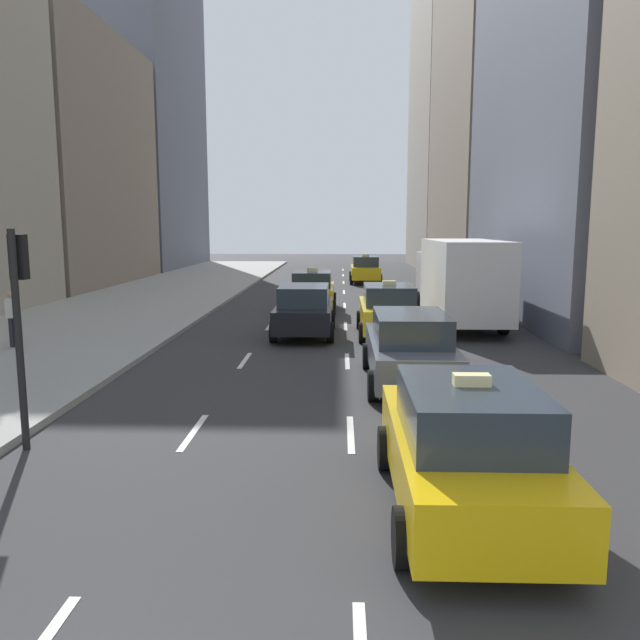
{
  "coord_description": "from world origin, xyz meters",
  "views": [
    {
      "loc": [
        2.41,
        -2.6,
        3.64
      ],
      "look_at": [
        1.87,
        13.54,
        1.2
      ],
      "focal_mm": 35.0,
      "sensor_mm": 36.0,
      "label": 1
    }
  ],
  "objects_px": {
    "taxi_third": "(466,447)",
    "taxi_fourth": "(365,269)",
    "sedan_silver_behind": "(409,348)",
    "taxi_second": "(388,310)",
    "box_truck": "(459,279)",
    "traffic_light_pole": "(19,303)",
    "pedestrian_far_walking": "(13,316)",
    "sedan_black_near": "(304,310)",
    "taxi_lead": "(313,291)"
  },
  "relations": [
    {
      "from": "taxi_third",
      "to": "taxi_fourth",
      "type": "relative_size",
      "value": 1.0
    },
    {
      "from": "sedan_silver_behind",
      "to": "taxi_second",
      "type": "bearing_deg",
      "value": 90.0
    },
    {
      "from": "taxi_third",
      "to": "box_truck",
      "type": "relative_size",
      "value": 0.52
    },
    {
      "from": "taxi_fourth",
      "to": "traffic_light_pole",
      "type": "xyz_separation_m",
      "value": [
        -6.75,
        -30.59,
        1.53
      ]
    },
    {
      "from": "box_truck",
      "to": "pedestrian_far_walking",
      "type": "xyz_separation_m",
      "value": [
        -13.87,
        -5.7,
        -0.64
      ]
    },
    {
      "from": "sedan_black_near",
      "to": "traffic_light_pole",
      "type": "xyz_separation_m",
      "value": [
        -3.95,
        -10.87,
        1.54
      ]
    },
    {
      "from": "sedan_black_near",
      "to": "pedestrian_far_walking",
      "type": "bearing_deg",
      "value": -159.67
    },
    {
      "from": "taxi_second",
      "to": "sedan_black_near",
      "type": "height_order",
      "value": "taxi_second"
    },
    {
      "from": "taxi_lead",
      "to": "box_truck",
      "type": "height_order",
      "value": "box_truck"
    },
    {
      "from": "box_truck",
      "to": "pedestrian_far_walking",
      "type": "bearing_deg",
      "value": -157.67
    },
    {
      "from": "taxi_third",
      "to": "box_truck",
      "type": "height_order",
      "value": "box_truck"
    },
    {
      "from": "taxi_lead",
      "to": "sedan_black_near",
      "type": "bearing_deg",
      "value": -90.0
    },
    {
      "from": "sedan_silver_behind",
      "to": "box_truck",
      "type": "height_order",
      "value": "box_truck"
    },
    {
      "from": "sedan_silver_behind",
      "to": "traffic_light_pole",
      "type": "bearing_deg",
      "value": -146.85
    },
    {
      "from": "box_truck",
      "to": "traffic_light_pole",
      "type": "relative_size",
      "value": 2.33
    },
    {
      "from": "taxi_second",
      "to": "taxi_fourth",
      "type": "relative_size",
      "value": 1.0
    },
    {
      "from": "taxi_lead",
      "to": "box_truck",
      "type": "relative_size",
      "value": 0.52
    },
    {
      "from": "pedestrian_far_walking",
      "to": "traffic_light_pole",
      "type": "distance_m",
      "value": 9.02
    },
    {
      "from": "sedan_silver_behind",
      "to": "pedestrian_far_walking",
      "type": "xyz_separation_m",
      "value": [
        -11.07,
        3.4,
        0.2
      ]
    },
    {
      "from": "sedan_silver_behind",
      "to": "pedestrian_far_walking",
      "type": "relative_size",
      "value": 2.94
    },
    {
      "from": "taxi_lead",
      "to": "taxi_fourth",
      "type": "height_order",
      "value": "same"
    },
    {
      "from": "taxi_third",
      "to": "sedan_silver_behind",
      "type": "distance_m",
      "value": 6.57
    },
    {
      "from": "taxi_lead",
      "to": "traffic_light_pole",
      "type": "height_order",
      "value": "traffic_light_pole"
    },
    {
      "from": "sedan_silver_behind",
      "to": "box_truck",
      "type": "relative_size",
      "value": 0.58
    },
    {
      "from": "taxi_third",
      "to": "box_truck",
      "type": "distance_m",
      "value": 15.94
    },
    {
      "from": "taxi_fourth",
      "to": "traffic_light_pole",
      "type": "bearing_deg",
      "value": -102.44
    },
    {
      "from": "taxi_fourth",
      "to": "traffic_light_pole",
      "type": "distance_m",
      "value": 31.37
    },
    {
      "from": "sedan_black_near",
      "to": "box_truck",
      "type": "height_order",
      "value": "box_truck"
    },
    {
      "from": "sedan_silver_behind",
      "to": "box_truck",
      "type": "bearing_deg",
      "value": 72.89
    },
    {
      "from": "sedan_black_near",
      "to": "traffic_light_pole",
      "type": "relative_size",
      "value": 1.26
    },
    {
      "from": "taxi_lead",
      "to": "taxi_second",
      "type": "relative_size",
      "value": 1.0
    },
    {
      "from": "taxi_lead",
      "to": "taxi_third",
      "type": "bearing_deg",
      "value": -81.68
    },
    {
      "from": "taxi_second",
      "to": "sedan_black_near",
      "type": "relative_size",
      "value": 0.97
    },
    {
      "from": "sedan_black_near",
      "to": "pedestrian_far_walking",
      "type": "height_order",
      "value": "pedestrian_far_walking"
    },
    {
      "from": "taxi_fourth",
      "to": "taxi_second",
      "type": "bearing_deg",
      "value": -90.0
    },
    {
      "from": "taxi_lead",
      "to": "taxi_second",
      "type": "xyz_separation_m",
      "value": [
        2.8,
        -6.11,
        0.0
      ]
    },
    {
      "from": "box_truck",
      "to": "traffic_light_pole",
      "type": "xyz_separation_m",
      "value": [
        -9.55,
        -13.5,
        0.7
      ]
    },
    {
      "from": "traffic_light_pole",
      "to": "taxi_third",
      "type": "bearing_deg",
      "value": -17.79
    },
    {
      "from": "taxi_lead",
      "to": "taxi_fourth",
      "type": "bearing_deg",
      "value": 78.39
    },
    {
      "from": "taxi_second",
      "to": "taxi_fourth",
      "type": "distance_m",
      "value": 19.74
    },
    {
      "from": "taxi_fourth",
      "to": "sedan_black_near",
      "type": "bearing_deg",
      "value": -98.08
    },
    {
      "from": "taxi_lead",
      "to": "sedan_silver_behind",
      "type": "relative_size",
      "value": 0.91
    },
    {
      "from": "taxi_second",
      "to": "pedestrian_far_walking",
      "type": "distance_m",
      "value": 11.49
    },
    {
      "from": "taxi_third",
      "to": "traffic_light_pole",
      "type": "distance_m",
      "value": 7.25
    },
    {
      "from": "taxi_fourth",
      "to": "box_truck",
      "type": "xyz_separation_m",
      "value": [
        2.8,
        -17.09,
        0.83
      ]
    },
    {
      "from": "taxi_lead",
      "to": "sedan_black_near",
      "type": "distance_m",
      "value": 6.1
    },
    {
      "from": "sedan_black_near",
      "to": "box_truck",
      "type": "relative_size",
      "value": 0.54
    },
    {
      "from": "sedan_silver_behind",
      "to": "traffic_light_pole",
      "type": "relative_size",
      "value": 1.35
    },
    {
      "from": "taxi_fourth",
      "to": "box_truck",
      "type": "bearing_deg",
      "value": -80.7
    },
    {
      "from": "taxi_lead",
      "to": "sedan_silver_behind",
      "type": "distance_m",
      "value": 12.87
    }
  ]
}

